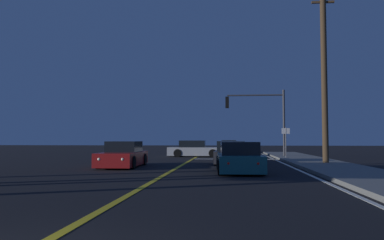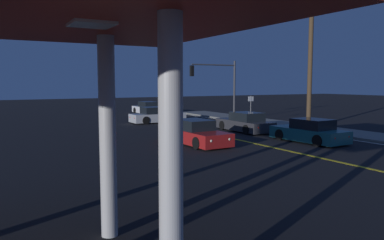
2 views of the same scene
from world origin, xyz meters
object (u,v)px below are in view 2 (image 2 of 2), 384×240
at_px(car_mid_block_teal, 309,132).
at_px(street_sign_corner, 251,105).
at_px(car_parked_curb_silver, 157,116).
at_px(traffic_signal_near_right, 218,80).
at_px(car_distant_tail_red, 196,134).
at_px(car_side_waiting_charcoal, 245,123).
at_px(car_far_approaching_white, 147,109).
at_px(utility_pole_right, 310,54).

bearing_deg(car_mid_block_teal, street_sign_corner, 67.41).
distance_m(car_parked_curb_silver, traffic_signal_near_right, 6.26).
xyz_separation_m(car_parked_curb_silver, street_sign_corner, (6.79, -4.06, 0.96)).
bearing_deg(car_distant_tail_red, traffic_signal_near_right, -130.40).
bearing_deg(traffic_signal_near_right, car_side_waiting_charcoal, 71.24).
bearing_deg(car_parked_curb_silver, street_sign_corner, 58.67).
bearing_deg(car_mid_block_teal, car_far_approaching_white, 88.26).
relative_size(car_side_waiting_charcoal, traffic_signal_near_right, 0.89).
height_order(car_parked_curb_silver, car_distant_tail_red, same).
distance_m(car_far_approaching_white, car_parked_curb_silver, 9.25).
relative_size(car_side_waiting_charcoal, car_distant_tail_red, 1.03).
relative_size(car_mid_block_teal, utility_pole_right, 0.42).
height_order(car_far_approaching_white, car_distant_tail_red, same).
distance_m(car_mid_block_teal, street_sign_corner, 10.60).
relative_size(car_parked_curb_silver, car_distant_tail_red, 1.01).
bearing_deg(car_mid_block_teal, car_side_waiting_charcoal, 90.13).
height_order(traffic_signal_near_right, street_sign_corner, traffic_signal_near_right).
relative_size(car_side_waiting_charcoal, street_sign_corner, 2.09).
bearing_deg(car_mid_block_teal, car_distant_tail_red, 154.09).
relative_size(car_parked_curb_silver, traffic_signal_near_right, 0.87).
xyz_separation_m(car_far_approaching_white, car_distant_tail_red, (-5.55, -20.27, 0.00)).
distance_m(car_far_approaching_white, street_sign_corner, 13.53).
height_order(traffic_signal_near_right, utility_pole_right, utility_pole_right).
distance_m(car_side_waiting_charcoal, car_mid_block_teal, 5.65).
relative_size(car_far_approaching_white, car_parked_curb_silver, 0.99).
distance_m(car_far_approaching_white, car_distant_tail_red, 21.01).
relative_size(car_distant_tail_red, traffic_signal_near_right, 0.87).
distance_m(car_side_waiting_charcoal, car_far_approaching_white, 17.18).
xyz_separation_m(car_far_approaching_white, car_parked_curb_silver, (-2.78, -8.83, 0.00)).
bearing_deg(car_parked_curb_silver, car_far_approaching_white, 162.06).
xyz_separation_m(car_far_approaching_white, utility_pole_right, (5.41, -17.99, 4.90)).
distance_m(car_parked_curb_silver, street_sign_corner, 7.96).
height_order(car_mid_block_teal, car_distant_tail_red, same).
relative_size(car_far_approaching_white, street_sign_corner, 2.02).
bearing_deg(car_far_approaching_white, car_side_waiting_charcoal, -90.42).
distance_m(car_mid_block_teal, utility_pole_right, 8.48).
bearing_deg(traffic_signal_near_right, car_distant_tail_red, 51.48).
bearing_deg(street_sign_corner, car_distant_tail_red, -142.30).
relative_size(car_side_waiting_charcoal, car_far_approaching_white, 1.03).
xyz_separation_m(car_distant_tail_red, utility_pole_right, (10.95, 2.28, 4.90)).
height_order(car_mid_block_teal, traffic_signal_near_right, traffic_signal_near_right).
bearing_deg(street_sign_corner, car_side_waiting_charcoal, -131.92).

